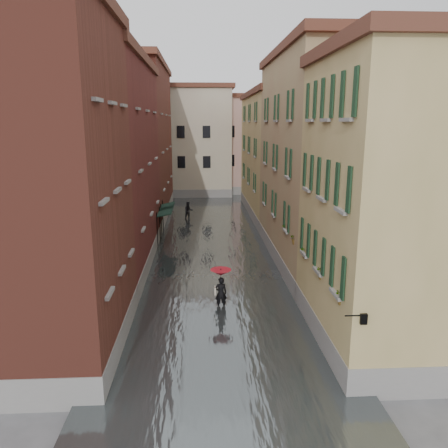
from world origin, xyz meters
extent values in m
plane|color=#515153|center=(0.00, 0.00, 0.00)|extent=(120.00, 120.00, 0.00)
cube|color=#4A5152|center=(0.00, 13.00, 0.10)|extent=(10.00, 60.00, 0.20)
cube|color=brown|center=(-7.00, -2.00, 6.50)|extent=(6.00, 8.00, 13.00)
cube|color=maroon|center=(-7.00, 9.00, 6.25)|extent=(6.00, 14.00, 12.50)
cube|color=brown|center=(-7.00, 24.00, 7.00)|extent=(6.00, 16.00, 14.00)
cube|color=tan|center=(7.00, -2.00, 5.75)|extent=(6.00, 8.00, 11.50)
cube|color=tan|center=(7.00, 9.00, 6.50)|extent=(6.00, 14.00, 13.00)
cube|color=tan|center=(7.00, 24.00, 5.75)|extent=(6.00, 16.00, 11.50)
cube|color=beige|center=(-3.00, 38.00, 6.50)|extent=(12.00, 9.00, 13.00)
cube|color=tan|center=(6.00, 40.00, 6.00)|extent=(10.00, 9.00, 12.00)
cube|color=#152F24|center=(-3.45, 13.91, 2.55)|extent=(1.09, 3.31, 0.31)
cylinder|color=black|center=(-3.95, 12.25, 1.40)|extent=(0.06, 0.06, 2.80)
cylinder|color=black|center=(-3.95, 15.56, 1.40)|extent=(0.06, 0.06, 2.80)
cube|color=#152F24|center=(-3.45, 15.80, 2.55)|extent=(1.09, 2.86, 0.31)
cylinder|color=black|center=(-3.95, 14.37, 1.40)|extent=(0.06, 0.06, 2.80)
cylinder|color=black|center=(-3.95, 17.23, 1.40)|extent=(0.06, 0.06, 2.80)
cylinder|color=black|center=(4.05, -6.00, 3.10)|extent=(0.60, 0.05, 0.05)
cube|color=black|center=(4.35, -6.00, 3.00)|extent=(0.22, 0.22, 0.35)
cube|color=beige|center=(4.35, -6.00, 3.00)|extent=(0.14, 0.14, 0.24)
cube|color=brown|center=(4.12, -4.69, 3.15)|extent=(0.22, 0.85, 0.18)
imported|color=#265926|center=(4.12, -4.69, 3.57)|extent=(0.59, 0.51, 0.66)
cube|color=brown|center=(4.12, -2.18, 3.15)|extent=(0.22, 0.85, 0.18)
imported|color=#265926|center=(4.12, -2.18, 3.57)|extent=(0.59, 0.51, 0.66)
cube|color=brown|center=(4.12, 0.65, 3.15)|extent=(0.22, 0.85, 0.18)
imported|color=#265926|center=(4.12, 0.65, 3.57)|extent=(0.59, 0.51, 0.66)
cube|color=brown|center=(4.12, 2.98, 3.15)|extent=(0.22, 0.85, 0.18)
imported|color=#265926|center=(4.12, 2.98, 3.57)|extent=(0.59, 0.51, 0.66)
cube|color=brown|center=(4.12, 5.31, 3.15)|extent=(0.22, 0.85, 0.18)
imported|color=#265926|center=(4.12, 5.31, 3.57)|extent=(0.59, 0.51, 0.66)
imported|color=black|center=(0.16, 1.66, 0.83)|extent=(0.65, 0.47, 1.66)
cube|color=beige|center=(-0.12, 1.71, 0.95)|extent=(0.08, 0.30, 0.38)
cylinder|color=black|center=(0.16, 1.66, 1.35)|extent=(0.02, 0.02, 1.00)
cone|color=#AA0B18|center=(0.16, 1.66, 1.92)|extent=(1.07, 1.07, 0.28)
imported|color=black|center=(-1.95, 22.05, 0.89)|extent=(1.02, 0.89, 1.78)
camera|label=1|loc=(-0.79, -18.60, 9.10)|focal=35.00mm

